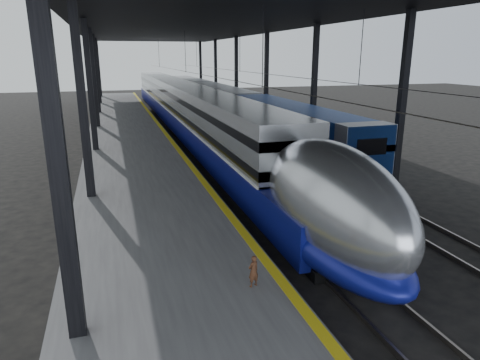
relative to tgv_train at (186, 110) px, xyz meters
name	(u,v)px	position (x,y,z in m)	size (l,w,h in m)	color
ground	(255,247)	(-2.00, -25.67, -2.03)	(160.00, 160.00, 0.00)	black
platform	(129,141)	(-5.50, -5.67, -1.53)	(6.00, 80.00, 1.00)	#4C4C4F
yellow_strip	(165,133)	(-2.70, -5.67, -1.02)	(0.30, 80.00, 0.01)	gold
rails	(229,141)	(2.50, -5.67, -1.95)	(6.52, 80.00, 0.16)	slate
canopy	(194,24)	(-0.10, -5.67, 7.09)	(18.00, 75.00, 9.47)	black
tgv_train	(186,110)	(0.00, 0.00, 0.00)	(3.02, 65.20, 4.33)	#B4B6BB
second_train	(224,104)	(5.00, 5.10, -0.15)	(2.69, 56.05, 3.70)	navy
child	(253,271)	(-3.51, -29.92, -0.59)	(0.32, 0.21, 0.87)	#4A2A18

